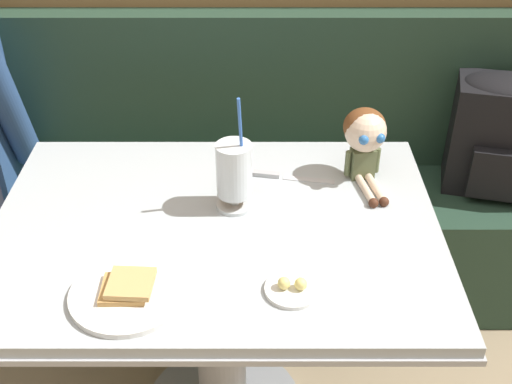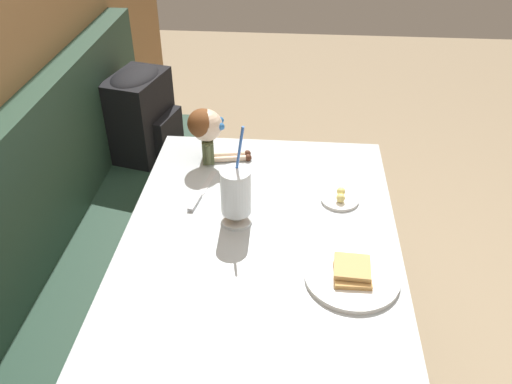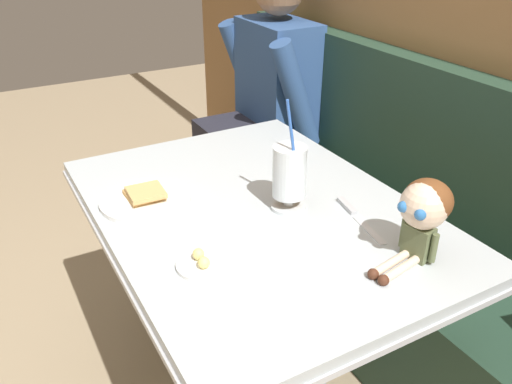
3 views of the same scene
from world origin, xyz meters
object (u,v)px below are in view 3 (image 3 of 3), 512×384
Objects in this scene: milkshake_glass at (289,174)px; diner_patron at (270,87)px; butter_saucer at (202,263)px; butter_knife at (353,212)px; toast_plate at (145,199)px; seated_doll at (424,209)px.

diner_patron is at bearing 152.23° from milkshake_glass.
butter_saucer is 0.45m from butter_knife.
milkshake_glass is 0.20m from butter_knife.
butter_saucer is at bearing -36.93° from diner_patron.
seated_doll is at bearing 39.93° from toast_plate.
diner_patron reaches higher than butter_saucer.
diner_patron reaches higher than toast_plate.
milkshake_glass reaches higher than seated_doll.
toast_plate reaches higher than butter_knife.
seated_doll is at bearing 65.32° from butter_saucer.
toast_plate is 1.07× the size of butter_knife.
butter_knife is at bearing 54.70° from toast_plate.
butter_saucer is (0.35, 0.01, -0.00)m from toast_plate.
butter_saucer is 0.51m from seated_doll.
toast_plate reaches higher than butter_saucer.
milkshake_glass is 1.39× the size of seated_doll.
butter_knife is (0.33, 0.46, -0.01)m from toast_plate.
milkshake_glass is at bearing -157.78° from seated_doll.
butter_saucer is at bearing -87.18° from butter_knife.
milkshake_glass is at bearing -27.77° from diner_patron.
milkshake_glass is (0.22, 0.33, 0.09)m from toast_plate.
butter_knife is (-0.02, 0.45, -0.00)m from butter_saucer.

